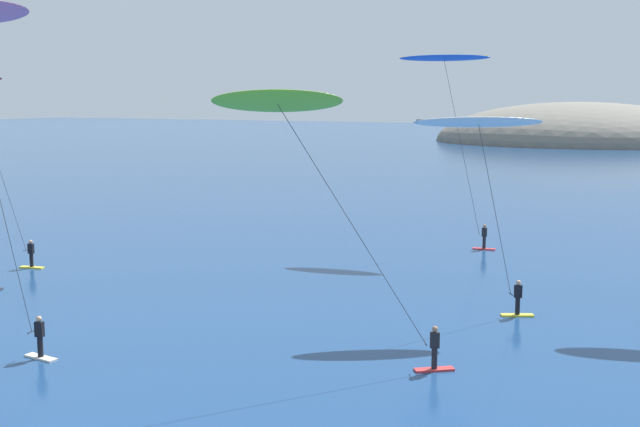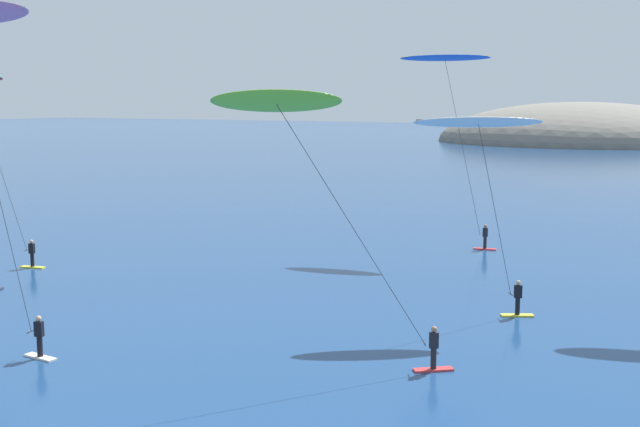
% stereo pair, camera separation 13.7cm
% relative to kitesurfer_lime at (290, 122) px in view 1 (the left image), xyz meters
% --- Properties ---
extents(kitesurfer_lime, '(8.25, 5.16, 10.46)m').
position_rel_kitesurfer_lime_xyz_m(kitesurfer_lime, '(0.00, 0.00, 0.00)').
color(kitesurfer_lime, red).
rests_on(kitesurfer_lime, ground).
extents(kitesurfer_white, '(5.64, 4.16, 9.34)m').
position_rel_kitesurfer_lime_xyz_m(kitesurfer_white, '(3.97, 10.49, -0.95)').
color(kitesurfer_white, yellow).
rests_on(kitesurfer_white, ground).
extents(kitesurfer_blue, '(6.77, 2.18, 12.97)m').
position_rel_kitesurfer_lime_xyz_m(kitesurfer_blue, '(-3.16, 26.65, 2.46)').
color(kitesurfer_blue, red).
rests_on(kitesurfer_blue, ground).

